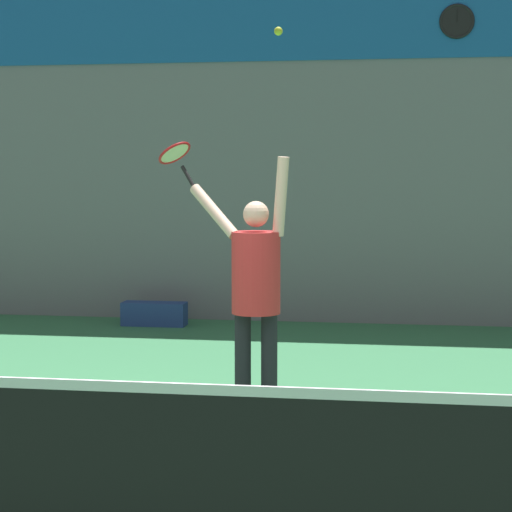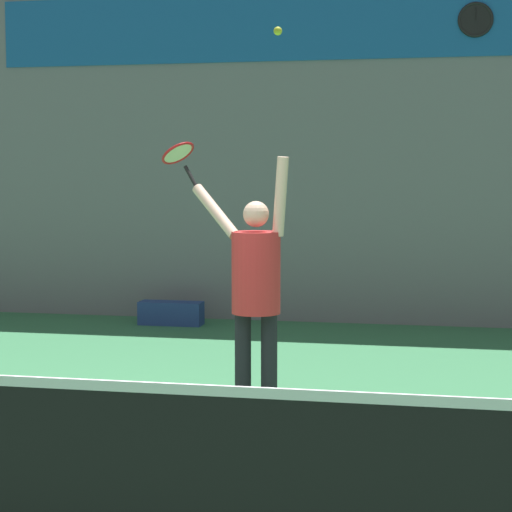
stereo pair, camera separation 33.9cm
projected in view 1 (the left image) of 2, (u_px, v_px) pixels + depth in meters
The scene contains 9 objects.
ground_plane at pixel (136, 483), 5.77m from camera, with size 18.00×18.00×0.00m, color #387A4C.
back_wall at pixel (274, 128), 11.88m from camera, with size 18.00×0.10×5.00m.
sponsor_banner at pixel (273, 26), 11.71m from camera, with size 7.77×0.02×0.87m.
scoreboard_clock at pixel (457, 21), 11.34m from camera, with size 0.43×0.04×0.43m.
court_net at pixel (58, 473), 4.42m from camera, with size 8.45×0.07×1.06m.
tennis_player at pixel (255, 283), 7.28m from camera, with size 0.89×0.56×2.05m.
tennis_racket at pixel (176, 155), 7.69m from camera, with size 0.39×0.38×0.40m.
tennis_ball at pixel (278, 31), 7.01m from camera, with size 0.07×0.07×0.07m.
equipment_bag at pixel (154, 314), 11.71m from camera, with size 0.81×0.28×0.29m.
Camera 1 is at (1.59, -5.44, 1.93)m, focal length 65.00 mm.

